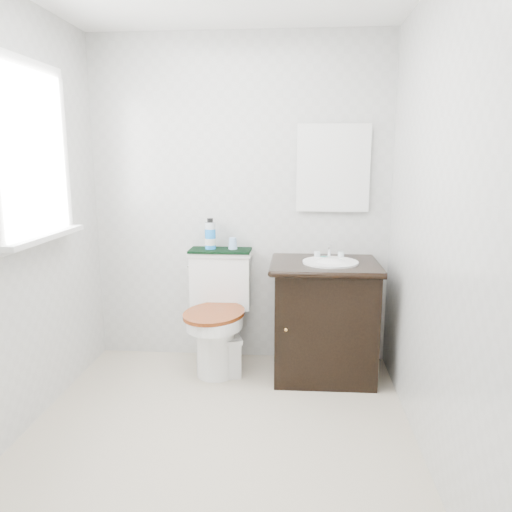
# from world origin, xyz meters

# --- Properties ---
(floor) EXTENTS (2.40, 2.40, 0.00)m
(floor) POSITION_xyz_m (0.00, 0.00, 0.00)
(floor) COLOR beige
(floor) RESTS_ON ground
(wall_back) EXTENTS (2.40, 0.00, 2.40)m
(wall_back) POSITION_xyz_m (0.00, 1.20, 1.20)
(wall_back) COLOR silver
(wall_back) RESTS_ON ground
(wall_front) EXTENTS (2.40, 0.00, 2.40)m
(wall_front) POSITION_xyz_m (0.00, -1.20, 1.20)
(wall_front) COLOR silver
(wall_front) RESTS_ON ground
(wall_left) EXTENTS (0.00, 2.40, 2.40)m
(wall_left) POSITION_xyz_m (-1.10, 0.00, 1.20)
(wall_left) COLOR silver
(wall_left) RESTS_ON ground
(wall_right) EXTENTS (0.00, 2.40, 2.40)m
(wall_right) POSITION_xyz_m (1.10, 0.00, 1.20)
(wall_right) COLOR silver
(wall_right) RESTS_ON ground
(window) EXTENTS (0.02, 0.70, 0.90)m
(window) POSITION_xyz_m (-1.07, 0.25, 1.55)
(window) COLOR white
(window) RESTS_ON wall_left
(mirror) EXTENTS (0.50, 0.02, 0.60)m
(mirror) POSITION_xyz_m (0.68, 1.18, 1.45)
(mirror) COLOR silver
(mirror) RESTS_ON wall_back
(toilet) EXTENTS (0.50, 0.68, 0.85)m
(toilet) POSITION_xyz_m (-0.13, 0.97, 0.37)
(toilet) COLOR white
(toilet) RESTS_ON floor
(vanity) EXTENTS (0.73, 0.63, 0.92)m
(vanity) POSITION_xyz_m (0.63, 0.90, 0.43)
(vanity) COLOR black
(vanity) RESTS_ON floor
(trash_bin) EXTENTS (0.23, 0.21, 0.29)m
(trash_bin) POSITION_xyz_m (-0.05, 0.80, 0.15)
(trash_bin) COLOR silver
(trash_bin) RESTS_ON floor
(towel) EXTENTS (0.45, 0.22, 0.02)m
(towel) POSITION_xyz_m (-0.13, 1.09, 0.85)
(towel) COLOR black
(towel) RESTS_ON toilet
(mouthwash_bottle) EXTENTS (0.08, 0.08, 0.23)m
(mouthwash_bottle) POSITION_xyz_m (-0.21, 1.10, 0.97)
(mouthwash_bottle) COLOR blue
(mouthwash_bottle) RESTS_ON towel
(cup) EXTENTS (0.07, 0.07, 0.08)m
(cup) POSITION_xyz_m (-0.04, 1.11, 0.91)
(cup) COLOR #87ADDD
(cup) RESTS_ON towel
(soap_bar) EXTENTS (0.07, 0.04, 0.02)m
(soap_bar) POSITION_xyz_m (0.62, 1.03, 0.83)
(soap_bar) COLOR #18756C
(soap_bar) RESTS_ON vanity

